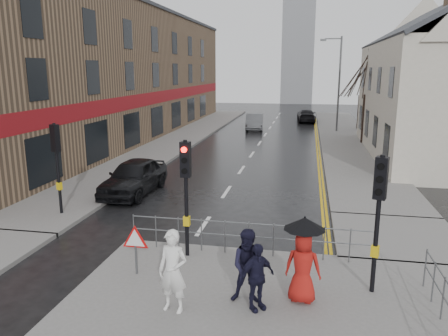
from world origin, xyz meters
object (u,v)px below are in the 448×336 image
at_px(car_parked, 134,177).
at_px(car_mid, 254,122).
at_px(pedestrian_b, 249,266).
at_px(pedestrian_a, 173,271).
at_px(pedestrian_d, 256,277).
at_px(pedestrian_with_umbrella, 303,256).

relative_size(car_parked, car_mid, 1.04).
bearing_deg(car_parked, pedestrian_b, -51.55).
relative_size(pedestrian_a, pedestrian_d, 1.21).
bearing_deg(car_mid, pedestrian_b, -89.09).
xyz_separation_m(pedestrian_with_umbrella, car_mid, (-4.83, 30.24, -0.54)).
height_order(pedestrian_with_umbrella, car_parked, pedestrian_with_umbrella).
xyz_separation_m(pedestrian_a, pedestrian_b, (1.61, 0.69, -0.06)).
bearing_deg(pedestrian_a, car_mid, 104.00).
distance_m(pedestrian_a, pedestrian_d, 1.86).
xyz_separation_m(pedestrian_with_umbrella, car_parked, (-7.52, 8.25, -0.49)).
distance_m(pedestrian_a, car_mid, 31.26).
distance_m(pedestrian_with_umbrella, pedestrian_d, 1.20).
height_order(pedestrian_a, car_mid, pedestrian_a).
relative_size(pedestrian_a, pedestrian_with_umbrella, 0.92).
height_order(pedestrian_b, car_parked, pedestrian_b).
bearing_deg(pedestrian_b, pedestrian_with_umbrella, 8.31).
xyz_separation_m(pedestrian_b, car_mid, (-3.62, 30.50, -0.30)).
distance_m(pedestrian_b, car_mid, 30.72).
relative_size(pedestrian_b, car_parked, 0.39).
distance_m(car_parked, car_mid, 22.15).
bearing_deg(car_mid, pedestrian_a, -92.17).
distance_m(pedestrian_a, car_parked, 10.34).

